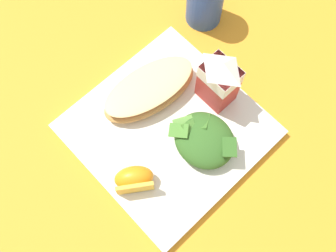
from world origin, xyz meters
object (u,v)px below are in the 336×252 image
object	(u,v)px
cheesy_pizza_bread	(149,90)
green_salad_pile	(204,140)
orange_wedge_front	(134,179)
white_plate	(168,130)
milk_carton	(219,79)

from	to	relation	value
cheesy_pizza_bread	green_salad_pile	xyz separation A→B (m)	(0.12, 0.00, 0.00)
cheesy_pizza_bread	orange_wedge_front	distance (m)	0.15
white_plate	green_salad_pile	world-z (taller)	green_salad_pile
cheesy_pizza_bread	milk_carton	size ratio (longest dim) A/B	1.64
green_salad_pile	milk_carton	distance (m)	0.10
green_salad_pile	orange_wedge_front	world-z (taller)	green_salad_pile
milk_carton	orange_wedge_front	xyz separation A→B (m)	(0.02, -0.20, -0.04)
white_plate	milk_carton	world-z (taller)	milk_carton
milk_carton	white_plate	bearing A→B (deg)	-96.87
cheesy_pizza_bread	milk_carton	world-z (taller)	milk_carton
green_salad_pile	milk_carton	bearing A→B (deg)	121.54
cheesy_pizza_bread	green_salad_pile	bearing A→B (deg)	1.39
milk_carton	green_salad_pile	bearing A→B (deg)	-58.46
white_plate	milk_carton	bearing A→B (deg)	83.13
cheesy_pizza_bread	milk_carton	distance (m)	0.12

